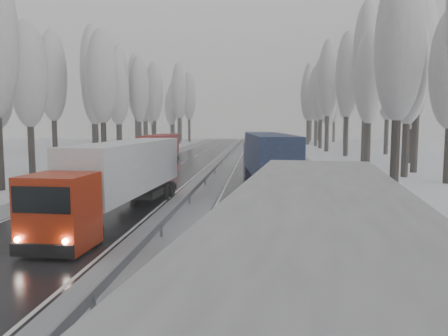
# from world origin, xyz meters

# --- Properties ---
(carriageway_right) EXTENTS (7.50, 200.00, 0.03)m
(carriageway_right) POSITION_xyz_m (5.25, 30.00, 0.01)
(carriageway_right) COLOR black
(carriageway_right) RESTS_ON ground
(carriageway_left) EXTENTS (7.50, 200.00, 0.03)m
(carriageway_left) POSITION_xyz_m (-5.25, 30.00, 0.01)
(carriageway_left) COLOR black
(carriageway_left) RESTS_ON ground
(median_slush) EXTENTS (3.00, 200.00, 0.04)m
(median_slush) POSITION_xyz_m (0.00, 30.00, 0.02)
(median_slush) COLOR #96989E
(median_slush) RESTS_ON ground
(shoulder_right) EXTENTS (2.40, 200.00, 0.04)m
(shoulder_right) POSITION_xyz_m (10.20, 30.00, 0.02)
(shoulder_right) COLOR #96989E
(shoulder_right) RESTS_ON ground
(shoulder_left) EXTENTS (2.40, 200.00, 0.04)m
(shoulder_left) POSITION_xyz_m (-10.20, 30.00, 0.02)
(shoulder_left) COLOR #96989E
(shoulder_left) RESTS_ON ground
(median_guardrail) EXTENTS (0.12, 200.00, 0.76)m
(median_guardrail) POSITION_xyz_m (0.00, 29.99, 0.60)
(median_guardrail) COLOR slate
(median_guardrail) RESTS_ON ground
(tree_18) EXTENTS (3.60, 3.60, 16.58)m
(tree_18) POSITION_xyz_m (14.51, 27.03, 10.70)
(tree_18) COLOR black
(tree_18) RESTS_ON ground
(tree_20) EXTENTS (3.60, 3.60, 15.71)m
(tree_20) POSITION_xyz_m (17.90, 35.17, 10.14)
(tree_20) COLOR black
(tree_20) RESTS_ON ground
(tree_21) EXTENTS (3.60, 3.60, 18.62)m
(tree_21) POSITION_xyz_m (20.12, 39.17, 12.00)
(tree_21) COLOR black
(tree_21) RESTS_ON ground
(tree_22) EXTENTS (3.60, 3.60, 15.86)m
(tree_22) POSITION_xyz_m (17.02, 45.60, 10.24)
(tree_22) COLOR black
(tree_22) RESTS_ON ground
(tree_23) EXTENTS (3.60, 3.60, 13.55)m
(tree_23) POSITION_xyz_m (23.31, 49.60, 8.77)
(tree_23) COLOR black
(tree_23) RESTS_ON ground
(tree_24) EXTENTS (3.60, 3.60, 20.49)m
(tree_24) POSITION_xyz_m (17.90, 51.02, 13.19)
(tree_24) COLOR black
(tree_24) RESTS_ON ground
(tree_25) EXTENTS (3.60, 3.60, 19.44)m
(tree_25) POSITION_xyz_m (24.81, 55.02, 12.52)
(tree_25) COLOR black
(tree_25) RESTS_ON ground
(tree_26) EXTENTS (3.60, 3.60, 18.78)m
(tree_26) POSITION_xyz_m (17.56, 61.27, 12.10)
(tree_26) COLOR black
(tree_26) RESTS_ON ground
(tree_27) EXTENTS (3.60, 3.60, 17.62)m
(tree_27) POSITION_xyz_m (24.72, 65.27, 11.36)
(tree_27) COLOR black
(tree_27) RESTS_ON ground
(tree_28) EXTENTS (3.60, 3.60, 19.62)m
(tree_28) POSITION_xyz_m (16.34, 71.95, 12.64)
(tree_28) COLOR black
(tree_28) RESTS_ON ground
(tree_29) EXTENTS (3.60, 3.60, 18.11)m
(tree_29) POSITION_xyz_m (23.71, 75.95, 11.67)
(tree_29) COLOR black
(tree_29) RESTS_ON ground
(tree_30) EXTENTS (3.60, 3.60, 17.86)m
(tree_30) POSITION_xyz_m (16.56, 81.70, 11.52)
(tree_30) COLOR black
(tree_30) RESTS_ON ground
(tree_31) EXTENTS (3.60, 3.60, 18.58)m
(tree_31) POSITION_xyz_m (22.48, 85.70, 11.97)
(tree_31) COLOR black
(tree_31) RESTS_ON ground
(tree_32) EXTENTS (3.60, 3.60, 17.33)m
(tree_32) POSITION_xyz_m (16.63, 89.21, 11.18)
(tree_32) COLOR black
(tree_32) RESTS_ON ground
(tree_33) EXTENTS (3.60, 3.60, 14.33)m
(tree_33) POSITION_xyz_m (19.77, 93.21, 9.26)
(tree_33) COLOR black
(tree_33) RESTS_ON ground
(tree_34) EXTENTS (3.60, 3.60, 17.63)m
(tree_34) POSITION_xyz_m (15.73, 96.32, 11.37)
(tree_34) COLOR black
(tree_34) RESTS_ON ground
(tree_35) EXTENTS (3.60, 3.60, 18.25)m
(tree_35) POSITION_xyz_m (24.94, 100.32, 11.77)
(tree_35) COLOR black
(tree_35) RESTS_ON ground
(tree_36) EXTENTS (3.60, 3.60, 20.23)m
(tree_36) POSITION_xyz_m (17.04, 106.16, 13.02)
(tree_36) COLOR black
(tree_36) RESTS_ON ground
(tree_37) EXTENTS (3.60, 3.60, 16.37)m
(tree_37) POSITION_xyz_m (24.02, 110.16, 10.56)
(tree_37) COLOR black
(tree_37) RESTS_ON ground
(tree_38) EXTENTS (3.60, 3.60, 17.97)m
(tree_38) POSITION_xyz_m (18.73, 116.73, 11.59)
(tree_38) COLOR black
(tree_38) RESTS_ON ground
(tree_39) EXTENTS (3.60, 3.60, 16.19)m
(tree_39) POSITION_xyz_m (21.55, 120.73, 10.45)
(tree_39) COLOR black
(tree_39) RESTS_ON ground
(tree_60) EXTENTS (3.60, 3.60, 14.84)m
(tree_60) POSITION_xyz_m (-17.75, 34.20, 9.59)
(tree_60) COLOR black
(tree_60) RESTS_ON ground
(tree_62) EXTENTS (3.60, 3.60, 16.04)m
(tree_62) POSITION_xyz_m (-13.94, 43.73, 10.36)
(tree_62) COLOR black
(tree_62) RESTS_ON ground
(tree_63) EXTENTS (3.60, 3.60, 16.88)m
(tree_63) POSITION_xyz_m (-21.85, 47.73, 10.89)
(tree_63) COLOR black
(tree_63) RESTS_ON ground
(tree_64) EXTENTS (3.60, 3.60, 15.42)m
(tree_64) POSITION_xyz_m (-18.26, 52.71, 9.96)
(tree_64) COLOR black
(tree_64) RESTS_ON ground
(tree_65) EXTENTS (3.60, 3.60, 19.48)m
(tree_65) POSITION_xyz_m (-20.05, 56.71, 12.55)
(tree_65) COLOR black
(tree_65) RESTS_ON ground
(tree_66) EXTENTS (3.60, 3.60, 15.23)m
(tree_66) POSITION_xyz_m (-18.16, 62.35, 9.84)
(tree_66) COLOR black
(tree_66) RESTS_ON ground
(tree_67) EXTENTS (3.60, 3.60, 17.09)m
(tree_67) POSITION_xyz_m (-19.54, 66.35, 11.03)
(tree_67) COLOR black
(tree_67) RESTS_ON ground
(tree_68) EXTENTS (3.60, 3.60, 16.65)m
(tree_68) POSITION_xyz_m (-16.58, 69.11, 10.75)
(tree_68) COLOR black
(tree_68) RESTS_ON ground
(tree_69) EXTENTS (3.60, 3.60, 19.35)m
(tree_69) POSITION_xyz_m (-21.42, 73.11, 12.46)
(tree_69) COLOR black
(tree_69) RESTS_ON ground
(tree_70) EXTENTS (3.60, 3.60, 17.09)m
(tree_70) POSITION_xyz_m (-16.33, 79.19, 11.03)
(tree_70) COLOR black
(tree_70) RESTS_ON ground
(tree_71) EXTENTS (3.60, 3.60, 19.61)m
(tree_71) POSITION_xyz_m (-21.09, 83.19, 12.63)
(tree_71) COLOR black
(tree_71) RESTS_ON ground
(tree_72) EXTENTS (3.60, 3.60, 15.11)m
(tree_72) POSITION_xyz_m (-18.93, 88.54, 9.76)
(tree_72) COLOR black
(tree_72) RESTS_ON ground
(tree_73) EXTENTS (3.60, 3.60, 17.22)m
(tree_73) POSITION_xyz_m (-21.82, 92.54, 11.11)
(tree_73) COLOR black
(tree_73) RESTS_ON ground
(tree_74) EXTENTS (3.60, 3.60, 19.68)m
(tree_74) POSITION_xyz_m (-15.07, 99.33, 12.67)
(tree_74) COLOR black
(tree_74) RESTS_ON ground
(tree_75) EXTENTS (3.60, 3.60, 18.60)m
(tree_75) POSITION_xyz_m (-24.20, 103.33, 11.99)
(tree_75) COLOR black
(tree_75) RESTS_ON ground
(tree_76) EXTENTS (3.60, 3.60, 18.55)m
(tree_76) POSITION_xyz_m (-14.05, 108.72, 11.95)
(tree_76) COLOR black
(tree_76) RESTS_ON ground
(tree_77) EXTENTS (3.60, 3.60, 14.32)m
(tree_77) POSITION_xyz_m (-19.66, 112.72, 9.26)
(tree_77) COLOR black
(tree_77) RESTS_ON ground
(tree_78) EXTENTS (3.60, 3.60, 19.55)m
(tree_78) POSITION_xyz_m (-17.56, 115.31, 12.59)
(tree_78) COLOR black
(tree_78) RESTS_ON ground
(tree_79) EXTENTS (3.60, 3.60, 17.07)m
(tree_79) POSITION_xyz_m (-20.33, 119.31, 11.01)
(tree_79) COLOR black
(tree_79) RESTS_ON ground
(truck_grey_tarp) EXTENTS (4.48, 15.98, 4.06)m
(truck_grey_tarp) POSITION_xyz_m (5.15, -0.27, 2.37)
(truck_grey_tarp) COLOR #424347
(truck_grey_tarp) RESTS_ON ground
(truck_blue_box) EXTENTS (4.13, 16.67, 4.24)m
(truck_blue_box) POSITION_xyz_m (4.91, 26.41, 2.47)
(truck_blue_box) COLOR #1A2143
(truck_blue_box) RESTS_ON ground
(truck_cream_box) EXTENTS (4.62, 16.40, 4.17)m
(truck_cream_box) POSITION_xyz_m (4.92, 34.53, 2.43)
(truck_cream_box) COLOR #B1AD9D
(truck_cream_box) RESTS_ON ground
(box_truck_distant) EXTENTS (2.48, 6.89, 2.53)m
(box_truck_distant) POSITION_xyz_m (3.46, 89.93, 1.29)
(box_truck_distant) COLOR silver
(box_truck_distant) RESTS_ON ground
(truck_red_white) EXTENTS (3.33, 15.70, 4.00)m
(truck_red_white) POSITION_xyz_m (-3.10, 16.30, 2.33)
(truck_red_white) COLOR #A02208
(truck_red_white) RESTS_ON ground
(truck_red_red) EXTENTS (2.40, 14.41, 3.69)m
(truck_red_red) POSITION_xyz_m (-6.97, 41.70, 2.15)
(truck_red_red) COLOR #A61009
(truck_red_red) RESTS_ON ground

